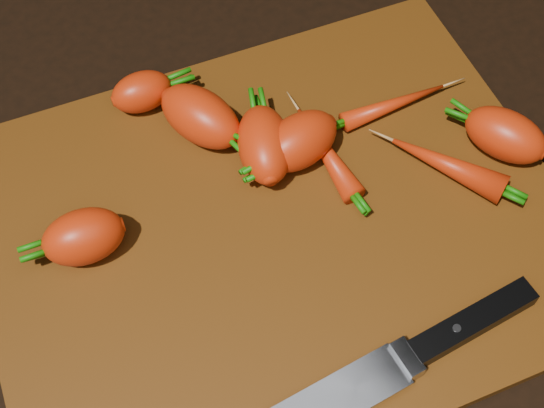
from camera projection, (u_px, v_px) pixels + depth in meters
name	position (u px, v px, depth m)	size (l,w,h in m)	color
ground	(276.00, 234.00, 0.67)	(2.00, 2.00, 0.01)	black
cutting_board	(276.00, 227.00, 0.66)	(0.50, 0.40, 0.01)	#582E0B
carrot_0	(84.00, 237.00, 0.62)	(0.07, 0.05, 0.05)	red
carrot_1	(200.00, 116.00, 0.69)	(0.09, 0.05, 0.05)	red
carrot_2	(264.00, 145.00, 0.67)	(0.08, 0.05, 0.05)	red
carrot_3	(300.00, 141.00, 0.67)	(0.08, 0.05, 0.05)	red
carrot_4	(142.00, 92.00, 0.71)	(0.06, 0.04, 0.04)	red
carrot_5	(505.00, 135.00, 0.68)	(0.08, 0.04, 0.04)	red
carrot_6	(326.00, 151.00, 0.68)	(0.11, 0.02, 0.02)	red
carrot_7	(394.00, 104.00, 0.71)	(0.11, 0.02, 0.02)	red
carrot_8	(447.00, 165.00, 0.67)	(0.11, 0.03, 0.03)	red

